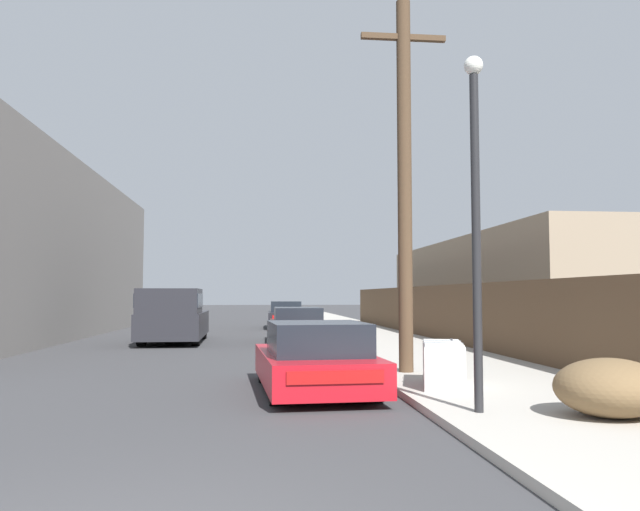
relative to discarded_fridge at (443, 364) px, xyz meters
name	(u,v)px	position (x,y,z in m)	size (l,w,h in m)	color
sidewalk_curb	(357,332)	(1.24, 16.79, -0.43)	(4.20, 63.00, 0.12)	#ADA89E
discarded_fridge	(443,364)	(0.00, 0.00, 0.00)	(1.03, 1.70, 0.77)	white
parked_sports_car_red	(315,360)	(-2.18, 0.28, 0.06)	(2.04, 4.17, 1.21)	red
car_parked_mid	(297,326)	(-1.74, 11.63, 0.10)	(1.92, 4.61, 1.25)	#5B1E19
car_parked_far	(286,316)	(-1.68, 21.73, 0.15)	(1.87, 4.69, 1.38)	black
pickup_truck	(173,316)	(-6.08, 11.74, 0.45)	(2.18, 5.53, 1.90)	#232328
utility_pole	(405,178)	(-0.16, 1.98, 3.61)	(1.80, 0.29, 7.73)	#4C3826
street_lamp	(476,203)	(-0.25, -2.42, 2.42)	(0.26, 0.26, 4.83)	#232326
brush_pile	(610,388)	(1.29, -2.93, 0.00)	(1.41, 1.33, 0.75)	brown
wooden_fence	(445,313)	(3.19, 10.17, 0.58)	(0.08, 34.10, 1.91)	brown
building_right_house	(512,287)	(8.21, 16.39, 1.57)	(6.00, 19.60, 4.12)	gray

